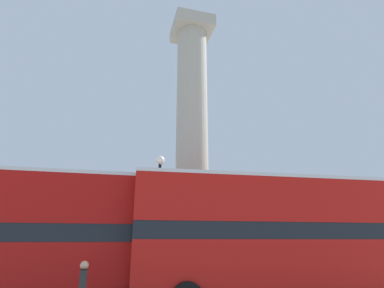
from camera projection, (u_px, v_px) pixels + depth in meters
name	position (u px, v px, depth m)	size (l,w,h in m)	color
ground_plane	(192.00, 282.00, 16.17)	(200.00, 200.00, 0.00)	gray
monument_column	(192.00, 175.00, 17.98)	(5.90, 5.90, 17.88)	#ADA593
bus_a	(285.00, 233.00, 10.99)	(11.17, 3.39, 4.35)	#B7140F
bus_b	(33.00, 232.00, 9.96)	(10.36, 3.01, 4.33)	#A80F0C
equestrian_statue	(53.00, 245.00, 20.17)	(3.58, 2.97, 6.16)	#ADA593
street_lamp	(158.00, 213.00, 13.38)	(0.41, 0.41, 5.95)	black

